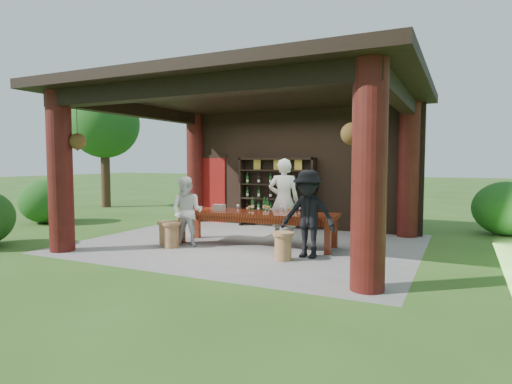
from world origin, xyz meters
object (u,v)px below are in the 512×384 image
at_px(stool_near_left, 171,234).
at_px(napkin_basket, 219,208).
at_px(stool_far_left, 166,232).
at_px(guest_woman, 187,212).
at_px(wine_shelf, 276,192).
at_px(guest_man, 308,214).
at_px(tasting_table, 256,217).
at_px(stool_near_right, 283,245).
at_px(host, 284,200).

bearing_deg(stool_near_left, napkin_basket, 51.44).
distance_m(stool_far_left, guest_woman, 0.72).
relative_size(wine_shelf, guest_woman, 1.46).
bearing_deg(guest_woman, stool_near_left, -143.20).
relative_size(stool_far_left, guest_woman, 0.34).
height_order(stool_far_left, guest_woman, guest_woman).
height_order(wine_shelf, guest_man, wine_shelf).
height_order(tasting_table, guest_man, guest_man).
xyz_separation_m(wine_shelf, stool_near_right, (1.68, -3.63, -0.71)).
bearing_deg(stool_near_left, stool_near_right, -1.14).
distance_m(stool_near_right, guest_man, 0.79).
relative_size(host, guest_man, 1.13).
height_order(stool_near_left, stool_near_right, stool_near_left).
distance_m(stool_far_left, host, 2.77).
bearing_deg(host, tasting_table, 44.06).
distance_m(wine_shelf, stool_near_right, 4.07).
bearing_deg(tasting_table, stool_near_left, -146.81).
xyz_separation_m(guest_woman, guest_man, (2.75, 0.12, 0.09)).
distance_m(stool_near_left, guest_man, 3.06).
distance_m(wine_shelf, guest_man, 3.80).
relative_size(stool_near_right, guest_man, 0.31).
relative_size(stool_near_right, stool_far_left, 1.02).
bearing_deg(tasting_table, stool_far_left, -155.80).
distance_m(stool_far_left, napkin_basket, 1.30).
bearing_deg(wine_shelf, tasting_table, -76.82).
bearing_deg(napkin_basket, tasting_table, 9.92).
height_order(tasting_table, stool_near_left, tasting_table).
bearing_deg(stool_near_left, stool_far_left, 145.81).
height_order(tasting_table, stool_far_left, tasting_table).
xyz_separation_m(host, napkin_basket, (-1.25, -0.83, -0.15)).
xyz_separation_m(tasting_table, stool_near_left, (-1.56, -1.02, -0.34)).
bearing_deg(stool_far_left, napkin_basket, 34.75).
height_order(guest_man, napkin_basket, guest_man).
bearing_deg(host, napkin_basket, 17.17).
relative_size(stool_far_left, host, 0.27).
relative_size(stool_near_right, napkin_basket, 2.06).
bearing_deg(stool_far_left, host, 34.06).
distance_m(wine_shelf, tasting_table, 2.66).
bearing_deg(wine_shelf, stool_near_right, -65.14).
bearing_deg(stool_near_right, guest_woman, 172.69).
height_order(tasting_table, napkin_basket, napkin_basket).
height_order(guest_woman, napkin_basket, guest_woman).
bearing_deg(guest_woman, host, 30.15).
bearing_deg(guest_man, stool_near_right, -126.92).
bearing_deg(stool_near_right, tasting_table, 135.36).
xyz_separation_m(wine_shelf, host, (0.98, -1.89, -0.03)).
bearing_deg(napkin_basket, guest_woman, -126.46).
distance_m(host, guest_woman, 2.23).
bearing_deg(guest_man, stool_far_left, -174.61).
xyz_separation_m(stool_near_right, host, (-0.70, 1.75, 0.68)).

